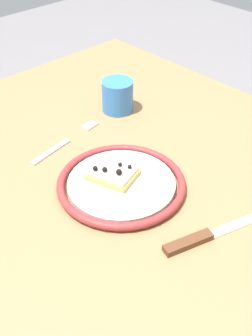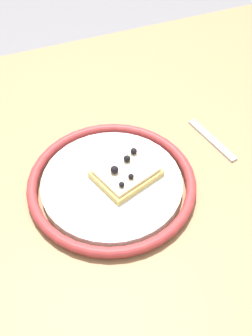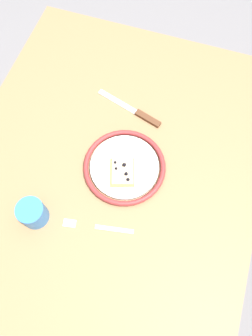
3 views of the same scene
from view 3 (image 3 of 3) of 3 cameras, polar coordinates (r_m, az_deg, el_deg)
ground_plane at (r=1.68m, az=-1.61°, el=-9.54°), size 6.00×6.00×0.00m
dining_table at (r=1.04m, az=-2.57°, el=-1.19°), size 1.12×0.91×0.75m
plate at (r=0.96m, az=-0.27°, el=0.26°), size 0.25×0.25×0.02m
pizza_slice_near at (r=0.94m, az=-0.64°, el=-0.70°), size 0.11×0.10×0.03m
knife at (r=1.05m, az=2.43°, el=9.68°), size 0.09×0.24×0.01m
fork at (r=0.91m, az=-5.15°, el=-10.49°), size 0.05×0.20×0.00m
cup at (r=0.92m, az=-16.38°, el=-7.77°), size 0.08×0.08×0.08m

